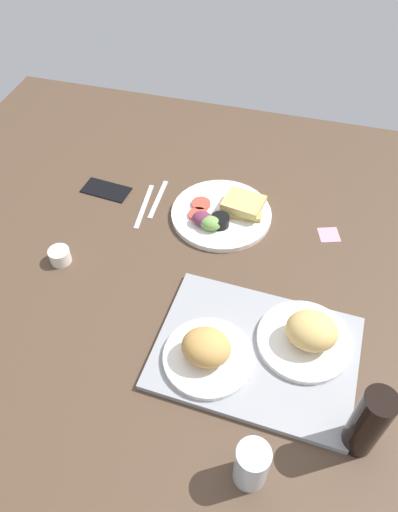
{
  "coord_description": "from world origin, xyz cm",
  "views": [
    {
      "loc": [
        -19.96,
        82.83,
        97.82
      ],
      "look_at": [
        2.0,
        3.0,
        4.0
      ],
      "focal_mm": 34.0,
      "sensor_mm": 36.0,
      "label": 1
    }
  ],
  "objects_px": {
    "drinking_glass": "(251,465)",
    "knife": "(144,206)",
    "bread_plate_near": "(308,335)",
    "sticky_note": "(329,235)",
    "espresso_cup": "(60,256)",
    "soda_bottle": "(368,423)",
    "cell_phone": "(106,189)",
    "bread_plate_far": "(207,352)",
    "plate_with_salad": "(223,213)",
    "fork": "(158,199)",
    "serving_tray": "(256,352)"
  },
  "relations": [
    {
      "from": "bread_plate_near",
      "to": "plate_with_salad",
      "type": "xyz_separation_m",
      "value": [
        0.28,
        -0.37,
        -0.03
      ]
    },
    {
      "from": "bread_plate_far",
      "to": "fork",
      "type": "bearing_deg",
      "value": -60.24
    },
    {
      "from": "plate_with_salad",
      "to": "knife",
      "type": "xyz_separation_m",
      "value": [
        0.24,
        0.02,
        -0.01
      ]
    },
    {
      "from": "espresso_cup",
      "to": "fork",
      "type": "height_order",
      "value": "espresso_cup"
    },
    {
      "from": "serving_tray",
      "to": "plate_with_salad",
      "type": "distance_m",
      "value": 0.45
    },
    {
      "from": "bread_plate_near",
      "to": "sticky_note",
      "type": "relative_size",
      "value": 3.84
    },
    {
      "from": "fork",
      "to": "cell_phone",
      "type": "relative_size",
      "value": 1.18
    },
    {
      "from": "bread_plate_far",
      "to": "plate_with_salad",
      "type": "bearing_deg",
      "value": -80.97
    },
    {
      "from": "plate_with_salad",
      "to": "soda_bottle",
      "type": "distance_m",
      "value": 0.7
    },
    {
      "from": "drinking_glass",
      "to": "soda_bottle",
      "type": "distance_m",
      "value": 0.23
    },
    {
      "from": "bread_plate_near",
      "to": "drinking_glass",
      "type": "relative_size",
      "value": 1.83
    },
    {
      "from": "plate_with_salad",
      "to": "cell_phone",
      "type": "height_order",
      "value": "plate_with_salad"
    },
    {
      "from": "fork",
      "to": "serving_tray",
      "type": "bearing_deg",
      "value": 39.25
    },
    {
      "from": "soda_bottle",
      "to": "sticky_note",
      "type": "relative_size",
      "value": 3.42
    },
    {
      "from": "cell_phone",
      "to": "bread_plate_far",
      "type": "bearing_deg",
      "value": 138.06
    },
    {
      "from": "soda_bottle",
      "to": "espresso_cup",
      "type": "xyz_separation_m",
      "value": [
        0.79,
        -0.28,
        -0.08
      ]
    },
    {
      "from": "bread_plate_far",
      "to": "cell_phone",
      "type": "xyz_separation_m",
      "value": [
        0.45,
        -0.49,
        -0.04
      ]
    },
    {
      "from": "espresso_cup",
      "to": "sticky_note",
      "type": "distance_m",
      "value": 0.74
    },
    {
      "from": "drinking_glass",
      "to": "soda_bottle",
      "type": "relative_size",
      "value": 0.61
    },
    {
      "from": "drinking_glass",
      "to": "knife",
      "type": "height_order",
      "value": "drinking_glass"
    },
    {
      "from": "serving_tray",
      "to": "espresso_cup",
      "type": "bearing_deg",
      "value": -14.19
    },
    {
      "from": "drinking_glass",
      "to": "knife",
      "type": "bearing_deg",
      "value": -55.79
    },
    {
      "from": "plate_with_salad",
      "to": "espresso_cup",
      "type": "bearing_deg",
      "value": 36.1
    },
    {
      "from": "bread_plate_far",
      "to": "bread_plate_near",
      "type": "bearing_deg",
      "value": -154.28
    },
    {
      "from": "bread_plate_far",
      "to": "plate_with_salad",
      "type": "relative_size",
      "value": 0.7
    },
    {
      "from": "espresso_cup",
      "to": "soda_bottle",
      "type": "bearing_deg",
      "value": 160.17
    },
    {
      "from": "cell_phone",
      "to": "sticky_note",
      "type": "xyz_separation_m",
      "value": [
        -0.68,
        0.01,
        -0.0
      ]
    },
    {
      "from": "bread_plate_near",
      "to": "knife",
      "type": "xyz_separation_m",
      "value": [
        0.52,
        -0.35,
        -0.05
      ]
    },
    {
      "from": "espresso_cup",
      "to": "bread_plate_far",
      "type": "bearing_deg",
      "value": 157.09
    },
    {
      "from": "serving_tray",
      "to": "knife",
      "type": "bearing_deg",
      "value": -44.07
    },
    {
      "from": "plate_with_salad",
      "to": "sticky_note",
      "type": "bearing_deg",
      "value": -177.83
    },
    {
      "from": "bread_plate_near",
      "to": "espresso_cup",
      "type": "height_order",
      "value": "bread_plate_near"
    },
    {
      "from": "serving_tray",
      "to": "bread_plate_near",
      "type": "xyz_separation_m",
      "value": [
        -0.11,
        -0.05,
        0.04
      ]
    },
    {
      "from": "soda_bottle",
      "to": "knife",
      "type": "bearing_deg",
      "value": -40.1
    },
    {
      "from": "bread_plate_far",
      "to": "espresso_cup",
      "type": "bearing_deg",
      "value": -22.91
    },
    {
      "from": "drinking_glass",
      "to": "espresso_cup",
      "type": "height_order",
      "value": "drinking_glass"
    },
    {
      "from": "bread_plate_near",
      "to": "cell_phone",
      "type": "relative_size",
      "value": 1.49
    },
    {
      "from": "bread_plate_near",
      "to": "knife",
      "type": "distance_m",
      "value": 0.63
    },
    {
      "from": "plate_with_salad",
      "to": "espresso_cup",
      "type": "xyz_separation_m",
      "value": [
        0.38,
        0.28,
        0.0
      ]
    },
    {
      "from": "cell_phone",
      "to": "sticky_note",
      "type": "height_order",
      "value": "cell_phone"
    },
    {
      "from": "espresso_cup",
      "to": "plate_with_salad",
      "type": "bearing_deg",
      "value": -143.9
    },
    {
      "from": "bread_plate_near",
      "to": "fork",
      "type": "bearing_deg",
      "value": -38.62
    },
    {
      "from": "sticky_note",
      "to": "knife",
      "type": "bearing_deg",
      "value": 2.91
    },
    {
      "from": "bread_plate_near",
      "to": "fork",
      "type": "height_order",
      "value": "bread_plate_near"
    },
    {
      "from": "bread_plate_far",
      "to": "cell_phone",
      "type": "relative_size",
      "value": 1.4
    },
    {
      "from": "fork",
      "to": "sticky_note",
      "type": "xyz_separation_m",
      "value": [
        -0.51,
        0.01,
        -0.0
      ]
    },
    {
      "from": "soda_bottle",
      "to": "fork",
      "type": "height_order",
      "value": "soda_bottle"
    },
    {
      "from": "espresso_cup",
      "to": "knife",
      "type": "bearing_deg",
      "value": -118.57
    },
    {
      "from": "serving_tray",
      "to": "espresso_cup",
      "type": "distance_m",
      "value": 0.57
    },
    {
      "from": "fork",
      "to": "knife",
      "type": "xyz_separation_m",
      "value": [
        0.03,
        0.04,
        0.0
      ]
    }
  ]
}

